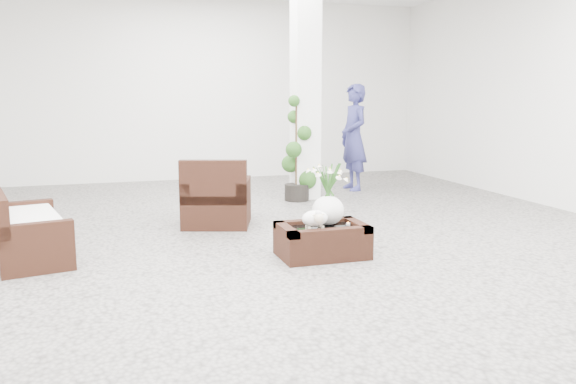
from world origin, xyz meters
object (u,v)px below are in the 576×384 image
object	(u,v)px
armchair	(217,191)
loveseat	(29,223)
topiary	(297,150)
coffee_table	(322,242)

from	to	relation	value
armchair	loveseat	xyz separation A→B (m)	(-2.15, -0.99, -0.07)
armchair	topiary	size ratio (longest dim) A/B	0.54
topiary	loveseat	bearing A→B (deg)	-147.31
armchair	loveseat	world-z (taller)	armchair
coffee_table	armchair	distance (m)	2.01
armchair	loveseat	distance (m)	2.37
coffee_table	topiary	distance (m)	3.38
coffee_table	armchair	world-z (taller)	armchair
armchair	loveseat	bearing A→B (deg)	42.35
coffee_table	topiary	xyz separation A→B (m)	(0.78, 3.22, 0.66)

